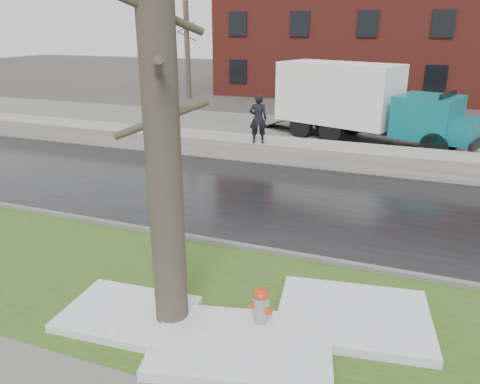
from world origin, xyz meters
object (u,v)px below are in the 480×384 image
(fire_hydrant, at_px, (261,308))
(worker, at_px, (258,119))
(box_truck, at_px, (360,101))
(tree, at_px, (161,124))

(fire_hydrant, relative_size, worker, 0.46)
(box_truck, height_order, worker, box_truck)
(box_truck, xyz_separation_m, worker, (-3.04, -4.87, -0.12))
(fire_hydrant, distance_m, tree, 3.41)
(tree, bearing_deg, worker, 100.88)
(fire_hydrant, xyz_separation_m, tree, (-1.49, -0.34, 3.05))
(worker, bearing_deg, fire_hydrant, 93.49)
(fire_hydrant, relative_size, tree, 0.12)
(fire_hydrant, height_order, tree, tree)
(fire_hydrant, xyz_separation_m, box_truck, (-0.42, 14.76, 1.29))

